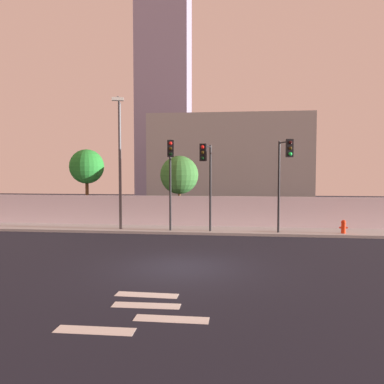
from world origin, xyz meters
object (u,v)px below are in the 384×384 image
traffic_light_left (207,168)px  roadside_tree_leftmost (87,167)px  roadside_tree_midleft (179,175)px  street_lamp_curbside (120,154)px  fire_hydrant (343,226)px  traffic_light_right (170,166)px  traffic_light_center (284,166)px

traffic_light_left → roadside_tree_leftmost: (-8.09, 3.72, 0.10)m
traffic_light_left → roadside_tree_midleft: size_ratio=1.07×
street_lamp_curbside → fire_hydrant: size_ratio=9.93×
traffic_light_left → fire_hydrant: (7.27, 0.80, -3.08)m
traffic_light_left → street_lamp_curbside: street_lamp_curbside is taller
traffic_light_right → roadside_tree_midleft: traffic_light_right is taller
traffic_light_center → roadside_tree_leftmost: traffic_light_center is taller
fire_hydrant → roadside_tree_leftmost: 15.96m
traffic_light_center → traffic_light_right: traffic_light_right is taller
traffic_light_center → street_lamp_curbside: bearing=175.4°
street_lamp_curbside → traffic_light_right: bearing=-8.4°
roadside_tree_midleft → fire_hydrant: bearing=-17.4°
street_lamp_curbside → roadside_tree_midleft: 4.41m
traffic_light_center → street_lamp_curbside: 9.02m
fire_hydrant → traffic_light_center: bearing=-164.6°
traffic_light_right → roadside_tree_leftmost: size_ratio=1.02×
traffic_light_left → traffic_light_right: bearing=174.4°
traffic_light_left → fire_hydrant: bearing=6.3°
traffic_light_right → roadside_tree_leftmost: 7.05m
traffic_light_center → roadside_tree_leftmost: bearing=162.5°
roadside_tree_midleft → traffic_light_left: bearing=-61.5°
traffic_light_left → traffic_light_right: (-1.98, 0.19, 0.13)m
traffic_light_center → traffic_light_right: 6.02m
fire_hydrant → roadside_tree_midleft: roadside_tree_midleft is taller
traffic_light_left → traffic_light_center: traffic_light_center is taller
traffic_light_center → roadside_tree_midleft: bearing=147.8°
fire_hydrant → roadside_tree_leftmost: roadside_tree_leftmost is taller
traffic_light_right → street_lamp_curbside: bearing=171.6°
roadside_tree_midleft → roadside_tree_leftmost: bearing=-180.0°
traffic_light_right → street_lamp_curbside: street_lamp_curbside is taller
street_lamp_curbside → fire_hydrant: bearing=0.8°
roadside_tree_leftmost → traffic_light_center: bearing=-17.5°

